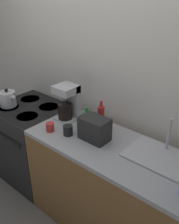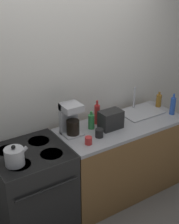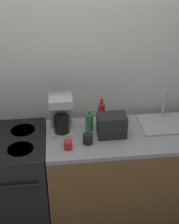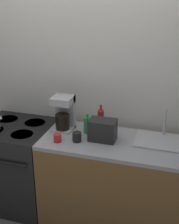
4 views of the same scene
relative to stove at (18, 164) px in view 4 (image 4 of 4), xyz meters
The scene contains 10 objects.
wall_back 1.08m from the stove, 34.25° to the left, with size 8.00×0.05×2.60m.
stove is the anchor object (origin of this frame).
counter_block 1.09m from the stove, ahead, with size 1.46×0.63×0.91m.
toaster 1.07m from the stove, ahead, with size 0.24×0.16×0.20m.
coffee_maker 0.80m from the stove, 10.37° to the left, with size 0.19×0.19×0.34m.
sink_tray 1.53m from the stove, ahead, with size 0.49×0.34×0.28m.
bottle_green 0.92m from the stove, ahead, with size 0.07×0.07×0.20m.
bottle_red 1.04m from the stove, ahead, with size 0.06×0.06×0.27m.
cup_red 0.75m from the stove, 18.36° to the right, with size 0.07×0.07×0.08m.
cup_black 0.87m from the stove, ahead, with size 0.08×0.08×0.09m.
Camera 4 is at (0.98, -2.17, 2.24)m, focal length 50.00 mm.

